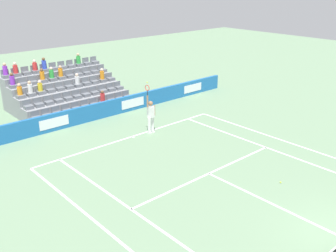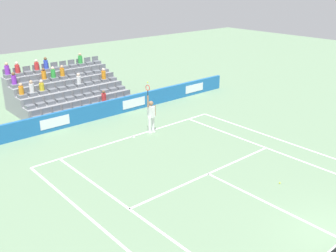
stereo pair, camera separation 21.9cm
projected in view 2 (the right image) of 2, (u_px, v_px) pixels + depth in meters
The scene contains 12 objects.
line_baseline at pixel (132, 136), 20.45m from camera, with size 10.97×0.10×0.01m, color white.
line_service at pixel (208, 174), 16.57m from camera, with size 8.23×0.10×0.01m, color white.
line_centre_service at pixel (271, 205), 14.32m from camera, with size 0.10×6.40×0.01m, color white.
line_singles_sideline_left at pixel (137, 214), 13.74m from camera, with size 0.10×11.89×0.01m, color white.
line_singles_sideline_right at pixel (274, 151), 18.77m from camera, with size 0.10×11.89×0.01m, color white.
line_doubles_sideline_left at pixel (103, 230), 12.90m from camera, with size 0.10×11.89×0.01m, color white.
line_doubles_sideline_right at pixel (290, 143), 19.61m from camera, with size 0.10×11.89×0.01m, color white.
line_centre_mark at pixel (133, 137), 20.38m from camera, with size 0.10×0.20×0.01m, color white.
sponsor_barrier at pixel (96, 111), 22.75m from camera, with size 21.13×0.22×0.98m.
tennis_player at pixel (151, 115), 20.60m from camera, with size 0.53×0.38×2.85m.
stadium_stand at pixel (67, 93), 25.14m from camera, with size 6.82×4.75×3.03m.
loose_tennis_ball at pixel (280, 183), 15.77m from camera, with size 0.07×0.07×0.07m, color #D1E533.
Camera 2 is at (10.95, 3.63, 7.84)m, focal length 41.67 mm.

